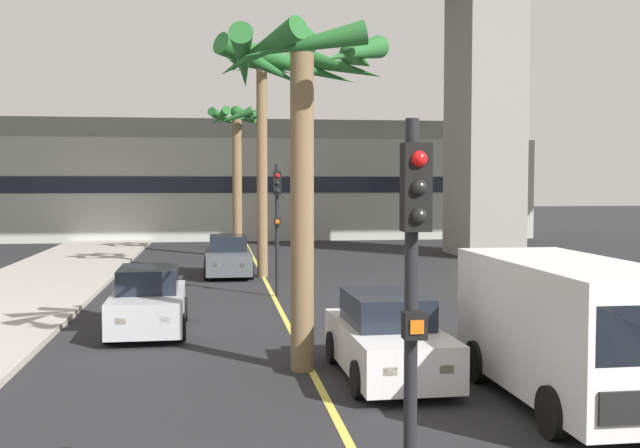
# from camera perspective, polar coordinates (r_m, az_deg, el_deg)

# --- Properties ---
(lane_stripe_center) EXTENTS (0.14, 56.00, 0.01)m
(lane_stripe_center) POSITION_cam_1_polar(r_m,az_deg,el_deg) (23.74, -3.29, -5.69)
(lane_stripe_center) COLOR #DBCC4C
(lane_stripe_center) RESTS_ON ground
(pier_building_backdrop) EXTENTS (37.07, 8.04, 7.51)m
(pier_building_backdrop) POSITION_cam_1_polar(r_m,az_deg,el_deg) (51.24, -5.76, 3.18)
(pier_building_backdrop) COLOR #ADB2A8
(pier_building_backdrop) RESTS_ON ground
(car_queue_front) EXTENTS (1.90, 4.13, 1.56)m
(car_queue_front) POSITION_cam_1_polar(r_m,az_deg,el_deg) (14.57, 5.01, -8.46)
(car_queue_front) COLOR white
(car_queue_front) RESTS_ON ground
(car_queue_second) EXTENTS (1.90, 4.14, 1.56)m
(car_queue_second) POSITION_cam_1_polar(r_m,az_deg,el_deg) (19.32, -12.58, -5.65)
(car_queue_second) COLOR #B7BABF
(car_queue_second) RESTS_ON ground
(car_queue_third) EXTENTS (1.86, 4.11, 1.56)m
(car_queue_third) POSITION_cam_1_polar(r_m,az_deg,el_deg) (30.14, -6.82, -2.45)
(car_queue_third) COLOR #4C5156
(car_queue_third) RESTS_ON ground
(delivery_van) EXTENTS (2.19, 5.27, 2.36)m
(delivery_van) POSITION_cam_1_polar(r_m,az_deg,el_deg) (13.27, 17.88, -7.26)
(delivery_van) COLOR white
(delivery_van) RESTS_ON ground
(traffic_light_median_near) EXTENTS (0.24, 0.37, 4.20)m
(traffic_light_median_near) POSITION_cam_1_polar(r_m,az_deg,el_deg) (6.80, 6.91, -4.77)
(traffic_light_median_near) COLOR black
(traffic_light_median_near) RESTS_ON ground
(traffic_light_median_far) EXTENTS (0.24, 0.37, 4.20)m
(traffic_light_median_far) POSITION_cam_1_polar(r_m,az_deg,el_deg) (24.35, -3.19, 0.94)
(traffic_light_median_far) COLOR black
(traffic_light_median_far) RESTS_ON ground
(palm_tree_near_median) EXTENTS (3.47, 3.43, 6.58)m
(palm_tree_near_median) POSITION_cam_1_polar(r_m,az_deg,el_deg) (14.84, -1.29, 9.32)
(palm_tree_near_median) COLOR brown
(palm_tree_near_median) RESTS_ON ground
(palm_tree_mid_median) EXTENTS (2.85, 2.85, 7.30)m
(palm_tree_mid_median) POSITION_cam_1_polar(r_m,az_deg,el_deg) (37.46, -6.15, 6.04)
(palm_tree_mid_median) COLOR brown
(palm_tree_mid_median) RESTS_ON ground
(palm_tree_far_median) EXTENTS (2.73, 2.79, 8.67)m
(palm_tree_far_median) POSITION_cam_1_polar(r_m,az_deg,el_deg) (29.66, -4.34, 9.08)
(palm_tree_far_median) COLOR brown
(palm_tree_far_median) RESTS_ON ground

